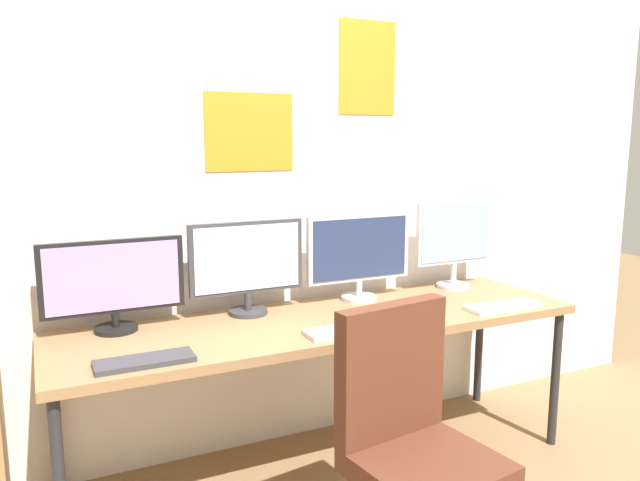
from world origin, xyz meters
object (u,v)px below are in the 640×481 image
at_px(monitor_far_left, 113,282).
at_px(monitor_center_right, 359,253).
at_px(desk, 325,328).
at_px(keyboard_center, 348,330).
at_px(keyboard_left, 145,361).
at_px(keyboard_right, 503,306).
at_px(office_chair, 414,479).
at_px(monitor_far_right, 454,239).
at_px(monitor_center_left, 247,263).
at_px(computer_mouse, 412,314).

xyz_separation_m(monitor_far_left, monitor_center_right, (1.18, 0.00, 0.03)).
bearing_deg(desk, keyboard_center, -90.00).
height_order(keyboard_left, keyboard_right, same).
relative_size(office_chair, monitor_far_right, 2.07).
xyz_separation_m(keyboard_center, keyboard_right, (0.84, 0.00, 0.00)).
height_order(monitor_center_left, keyboard_right, monitor_center_left).
xyz_separation_m(monitor_center_left, monitor_far_right, (1.18, -0.00, 0.03)).
bearing_deg(monitor_center_left, keyboard_right, -21.30).
relative_size(office_chair, monitor_far_left, 1.69).
relative_size(office_chair, computer_mouse, 10.31).
bearing_deg(keyboard_center, office_chair, -95.65).
height_order(desk, monitor_far_left, monitor_far_left).
xyz_separation_m(office_chair, keyboard_left, (-0.78, 0.59, 0.35)).
bearing_deg(computer_mouse, monitor_far_left, 163.15).
relative_size(monitor_center_right, monitor_far_right, 1.18).
relative_size(desk, office_chair, 2.43).
bearing_deg(keyboard_right, monitor_far_right, 84.35).
bearing_deg(desk, keyboard_right, -15.31).
bearing_deg(computer_mouse, monitor_center_left, 150.14).
height_order(monitor_far_left, keyboard_center, monitor_far_left).
xyz_separation_m(monitor_center_right, computer_mouse, (0.07, -0.38, -0.23)).
distance_m(keyboard_right, computer_mouse, 0.48).
distance_m(desk, keyboard_center, 0.24).
height_order(keyboard_left, computer_mouse, computer_mouse).
height_order(desk, monitor_center_left, monitor_center_left).
relative_size(keyboard_left, computer_mouse, 3.70).
height_order(keyboard_center, keyboard_right, same).
bearing_deg(keyboard_center, computer_mouse, 10.08).
distance_m(keyboard_left, keyboard_center, 0.84).
xyz_separation_m(keyboard_left, keyboard_right, (1.68, 0.00, 0.00)).
bearing_deg(monitor_far_right, monitor_far_left, 180.00).
relative_size(desk, monitor_center_left, 4.46).
bearing_deg(keyboard_left, monitor_far_right, 14.39).
height_order(office_chair, monitor_center_left, monitor_center_left).
bearing_deg(desk, office_chair, -94.07).
xyz_separation_m(monitor_center_left, keyboard_center, (0.29, -0.44, -0.23)).
distance_m(monitor_center_right, monitor_far_right, 0.59).
xyz_separation_m(desk, monitor_far_left, (-0.88, 0.21, 0.26)).
relative_size(keyboard_center, keyboard_right, 0.99).
distance_m(monitor_far_right, computer_mouse, 0.69).
bearing_deg(computer_mouse, keyboard_center, -169.92).
bearing_deg(monitor_far_right, computer_mouse, -144.03).
distance_m(keyboard_left, computer_mouse, 1.21).
distance_m(office_chair, computer_mouse, 0.86).
bearing_deg(monitor_far_right, desk, -166.49).
bearing_deg(computer_mouse, keyboard_right, -7.72).
bearing_deg(keyboard_center, desk, 90.00).
height_order(monitor_far_right, keyboard_left, monitor_far_right).
xyz_separation_m(monitor_center_right, keyboard_center, (-0.29, -0.44, -0.23)).
bearing_deg(monitor_center_right, monitor_far_right, -0.01).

